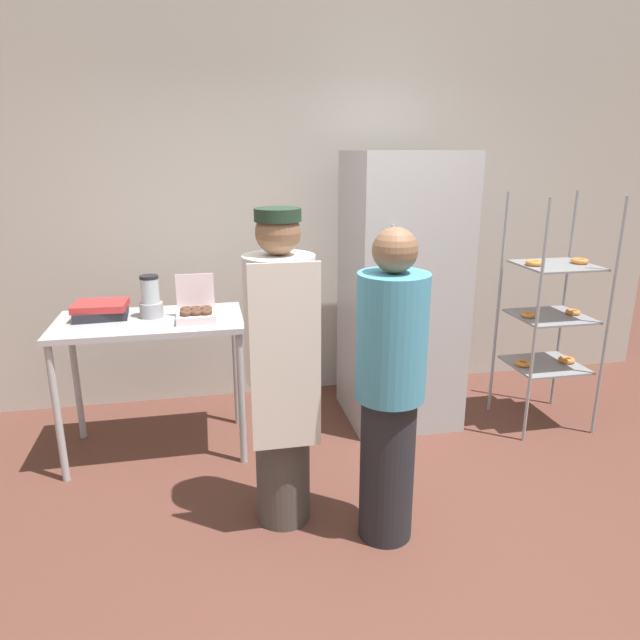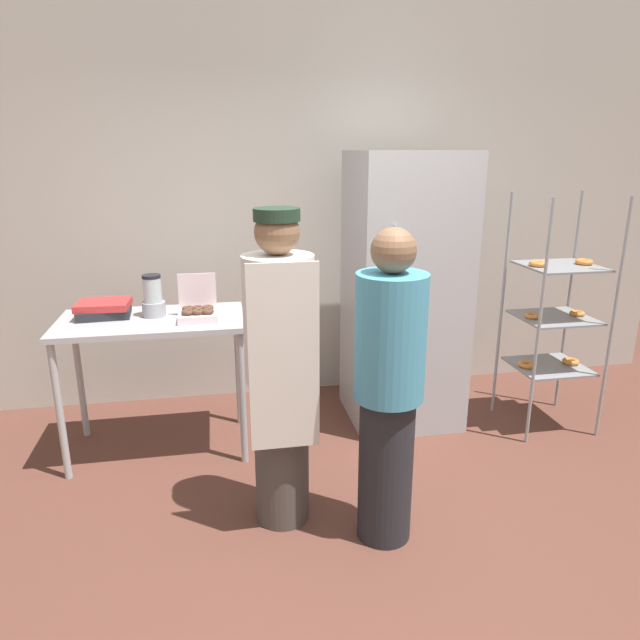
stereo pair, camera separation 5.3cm
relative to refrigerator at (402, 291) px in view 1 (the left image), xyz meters
name	(u,v)px [view 1 (the left image)]	position (x,y,z in m)	size (l,w,h in m)	color
ground_plane	(368,570)	(-0.69, -1.58, -0.97)	(14.00, 14.00, 0.00)	brown
back_wall	(291,203)	(-0.69, 0.70, 0.58)	(6.40, 0.12, 3.08)	#B7B2A8
refrigerator	(402,291)	(0.00, 0.00, 0.00)	(0.77, 0.76, 1.93)	#ADAFB5
baking_rack	(551,315)	(1.00, -0.32, -0.15)	(0.56, 0.52, 1.66)	#93969B
prep_counter	(151,336)	(-1.73, -0.18, -0.17)	(1.16, 0.63, 0.91)	#ADAFB5
donut_box	(196,313)	(-1.44, -0.26, -0.01)	(0.24, 0.23, 0.27)	silver
blender_pitcher	(151,299)	(-1.72, -0.13, 0.06)	(0.15, 0.15, 0.27)	#99999E
binder_stack	(101,310)	(-2.03, -0.08, 0.00)	(0.33, 0.28, 0.10)	#232328
person_baker	(281,369)	(-1.02, -1.09, -0.09)	(0.35, 0.37, 1.67)	#47423D
person_customer	(390,389)	(-0.52, -1.33, -0.15)	(0.34, 0.34, 1.61)	#232328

